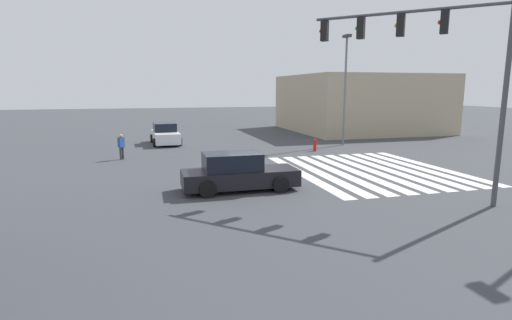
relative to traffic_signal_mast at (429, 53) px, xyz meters
name	(u,v)px	position (x,y,z in m)	size (l,w,h in m)	color
ground_plane	(256,177)	(5.27, 5.27, -5.58)	(151.33, 151.33, 0.00)	#3D3F44
crosswalk_markings	(370,170)	(5.27, -0.99, -5.57)	(10.01, 8.20, 0.01)	silver
traffic_signal_mast	(429,53)	(0.00, 0.00, 0.00)	(5.12, 5.12, 7.36)	#47474C
car_0	(238,173)	(2.97, 6.70, -4.84)	(2.05, 4.87, 1.60)	black
car_1	(165,134)	(18.68, 8.95, -4.84)	(4.55, 2.29, 1.62)	silver
corner_building	(359,103)	(24.06, -10.89, -2.77)	(13.56, 13.56, 5.62)	tan
pedestrian	(121,146)	(12.13, 11.85, -4.72)	(0.41, 0.41, 1.56)	#38383D
street_light_pole_a	(345,80)	(14.37, -4.15, -0.70)	(0.80, 0.36, 8.16)	slate
fire_hydrant	(315,145)	(12.13, -0.84, -5.15)	(0.22, 0.22, 0.86)	red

